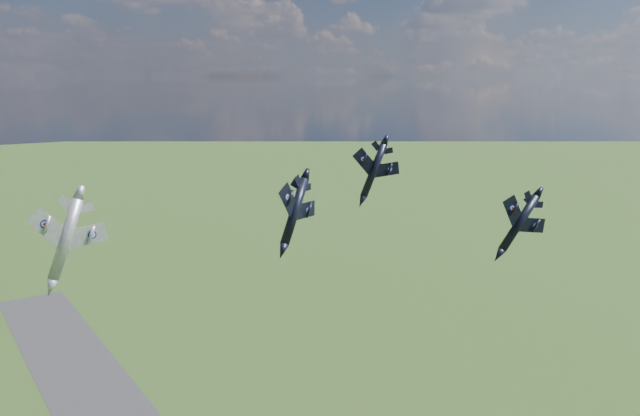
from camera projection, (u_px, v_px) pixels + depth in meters
jet_lead_navy at (295, 211)px, 94.49m from camera, size 15.08×17.40×7.75m
jet_right_navy at (519, 223)px, 88.12m from camera, size 11.76×14.33×7.24m
jet_high_navy at (374, 170)px, 110.85m from camera, size 14.28×16.35×6.22m
jet_left_silver at (66, 239)px, 83.10m from camera, size 12.24×16.04×6.95m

